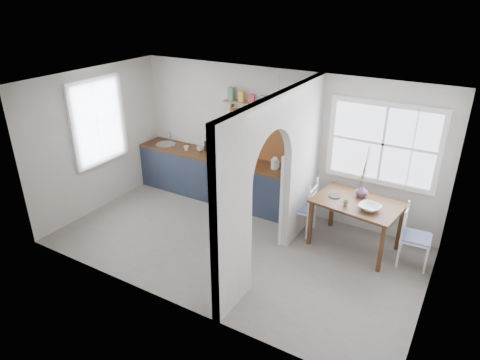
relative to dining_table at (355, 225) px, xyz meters
The scene contains 26 objects.
floor 1.96m from the dining_table, 150.23° to the right, with size 5.80×3.20×0.01m, color gray.
ceiling 2.92m from the dining_table, 150.23° to the right, with size 5.80×3.20×0.01m, color silver.
walls 2.12m from the dining_table, 150.23° to the right, with size 5.81×3.21×2.60m.
partition 1.68m from the dining_table, 137.18° to the right, with size 0.12×3.20×2.60m.
kitchen_window 4.80m from the dining_table, 168.13° to the right, with size 0.10×1.16×1.50m, color white, non-canonical shape.
nook_window 1.34m from the dining_table, 77.63° to the left, with size 1.76×0.10×1.30m, color white, non-canonical shape.
counter 2.82m from the dining_table, behind, with size 3.50×0.60×0.90m.
sink 4.14m from the dining_table, behind, with size 0.40×0.40×0.02m, color silver.
backsplash 2.19m from the dining_table, 161.64° to the left, with size 1.65×0.03×0.90m, color brown.
shelf 2.52m from the dining_table, 164.01° to the left, with size 1.75×0.20×0.21m.
pendant_lamp 2.12m from the dining_table, behind, with size 0.26×0.26×0.16m, color beige.
utensil_rail 1.49m from the dining_table, behind, with size 0.02×0.02×0.50m, color silver.
dining_table is the anchor object (origin of this frame).
chair_left 0.94m from the dining_table, behind, with size 0.44×0.44×0.97m, color white, non-canonical shape.
chair_right 0.92m from the dining_table, ahead, with size 0.43×0.43×0.94m, color white, non-canonical shape.
kettle 1.75m from the dining_table, 168.00° to the left, with size 0.18×0.14×0.21m, color white, non-canonical shape.
mug_a 3.57m from the dining_table, behind, with size 0.10×0.10×0.09m, color white.
mug_b 3.33m from the dining_table, behind, with size 0.14×0.14×0.11m, color silver.
knife_block 3.23m from the dining_table, behind, with size 0.09×0.13×0.20m, color black.
jar 2.94m from the dining_table, behind, with size 0.11×0.11×0.17m, color olive.
towel_magenta 1.10m from the dining_table, behind, with size 0.02×0.03×0.52m, color #D43165.
towel_orange 1.10m from the dining_table, behind, with size 0.02×0.03×0.47m, color #BE821D.
bowl 0.52m from the dining_table, 34.80° to the right, with size 0.32×0.32×0.08m, color white.
table_cup 0.51m from the dining_table, 122.41° to the right, with size 0.09×0.09×0.08m, color #61A85F.
plate 0.56m from the dining_table, behind, with size 0.19×0.19×0.02m, color black.
vase 0.55m from the dining_table, 91.40° to the left, with size 0.19×0.19×0.20m, color #5E3E67.
Camera 1 is at (3.08, -5.04, 3.90)m, focal length 32.00 mm.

